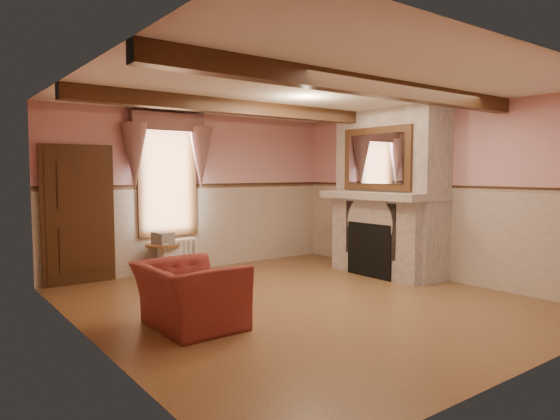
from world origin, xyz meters
TOP-DOWN VIEW (x-y plane):
  - floor at (0.00, 0.00)m, footprint 5.50×6.00m
  - ceiling at (0.00, 0.00)m, footprint 5.50×6.00m
  - wall_back at (0.00, 3.00)m, footprint 5.50×0.02m
  - wall_front at (0.00, -3.00)m, footprint 5.50×0.02m
  - wall_left at (-2.75, 0.00)m, footprint 0.02×6.00m
  - wall_right at (2.75, 0.00)m, footprint 0.02×6.00m
  - wainscot at (0.00, 0.00)m, footprint 5.50×6.00m
  - chair_rail at (0.00, 0.00)m, footprint 5.50×6.00m
  - firebox at (2.00, 0.60)m, footprint 0.20×0.95m
  - armchair at (-1.72, -0.10)m, footprint 1.01×1.15m
  - side_table at (-0.82, 2.70)m, footprint 0.61×0.61m
  - book_stack at (-0.83, 2.67)m, footprint 0.32×0.36m
  - radiator at (-0.55, 2.70)m, footprint 0.72×0.33m
  - bowl at (2.24, 0.82)m, footprint 0.33×0.33m
  - mantel_clock at (2.24, 1.40)m, footprint 0.14×0.24m
  - oil_lamp at (2.24, 1.22)m, footprint 0.11×0.11m
  - candle_red at (2.24, -0.01)m, footprint 0.06×0.06m
  - jar_yellow at (2.24, 0.35)m, footprint 0.06×0.06m
  - fireplace at (2.42, 0.60)m, footprint 0.85×2.00m
  - mantel at (2.24, 0.60)m, footprint 1.05×2.05m
  - overmantel_mirror at (2.06, 0.60)m, footprint 0.06×1.44m
  - door at (-2.10, 2.94)m, footprint 1.10×0.10m
  - window at (-0.60, 2.97)m, footprint 1.06×0.08m
  - window_drapes at (-0.60, 2.88)m, footprint 1.30×0.14m
  - ceiling_beam_front at (0.00, -1.20)m, footprint 5.50×0.18m
  - ceiling_beam_back at (0.00, 1.20)m, footprint 5.50×0.18m

SIDE VIEW (x-z plane):
  - floor at x=0.00m, z-range -0.01..0.01m
  - side_table at x=-0.82m, z-range 0.00..0.55m
  - radiator at x=-0.55m, z-range 0.00..0.60m
  - armchair at x=-1.72m, z-range 0.00..0.73m
  - firebox at x=2.00m, z-range 0.00..0.90m
  - book_stack at x=-0.83m, z-range 0.55..0.75m
  - wainscot at x=0.00m, z-range 0.00..1.50m
  - door at x=-2.10m, z-range 0.00..2.10m
  - mantel at x=2.24m, z-range 1.30..1.42m
  - wall_back at x=0.00m, z-range 0.00..2.80m
  - wall_front at x=0.00m, z-range 0.00..2.80m
  - wall_left at x=-2.75m, z-range 0.00..2.80m
  - wall_right at x=2.75m, z-range 0.00..2.80m
  - fireplace at x=2.42m, z-range 0.00..2.80m
  - bowl at x=2.24m, z-range 1.42..1.50m
  - jar_yellow at x=2.24m, z-range 1.42..1.54m
  - chair_rail at x=0.00m, z-range 1.46..1.54m
  - candle_red at x=2.24m, z-range 1.42..1.58m
  - mantel_clock at x=2.24m, z-range 1.42..1.62m
  - oil_lamp at x=2.24m, z-range 1.42..1.70m
  - window at x=-0.60m, z-range 0.64..2.66m
  - overmantel_mirror at x=2.06m, z-range 1.45..2.49m
  - window_drapes at x=-0.60m, z-range 1.55..2.95m
  - ceiling_beam_front at x=0.00m, z-range 2.60..2.80m
  - ceiling_beam_back at x=0.00m, z-range 2.60..2.80m
  - ceiling at x=0.00m, z-range 2.79..2.80m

